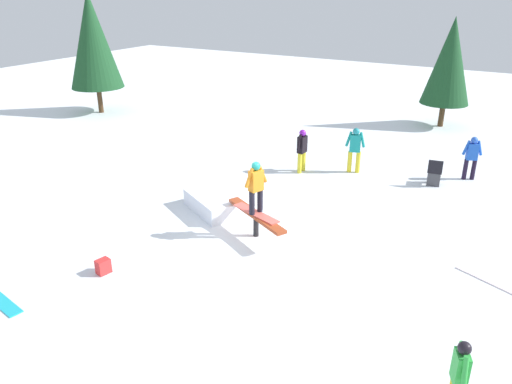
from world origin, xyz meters
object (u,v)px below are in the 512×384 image
bystander_black (302,149)px  folding_chair (434,173)px  rail_feature (256,217)px  bystander_blue (472,156)px  bystander_teal (355,148)px  main_rider_on_rail (256,189)px  pine_tree_near (450,61)px  backpack_on_snow (103,266)px  bystander_green (459,376)px  loose_snowboard_cyan (2,302)px  loose_snowboard_white (488,279)px  pine_tree_far (93,40)px

bystander_black → folding_chair: bystander_black is taller
rail_feature → folding_chair: bearing=89.3°
bystander_blue → bystander_teal: size_ratio=0.93×
main_rider_on_rail → bystander_teal: main_rider_on_rail is taller
bystander_black → pine_tree_near: 9.18m
main_rider_on_rail → pine_tree_near: 13.52m
rail_feature → bystander_teal: 5.74m
folding_chair → backpack_on_snow: folding_chair is taller
bystander_green → loose_snowboard_cyan: (-8.50, -1.64, -0.76)m
bystander_green → pine_tree_near: pine_tree_near is taller
loose_snowboard_cyan → pine_tree_near: size_ratio=0.26×
bystander_blue → bystander_green: bearing=-107.6°
bystander_green → loose_snowboard_cyan: 8.69m
bystander_blue → backpack_on_snow: bystander_blue is taller
rail_feature → pine_tree_near: 13.63m
backpack_on_snow → bystander_black: bearing=4.0°
bystander_teal → main_rider_on_rail: bearing=66.2°
loose_snowboard_cyan → bystander_teal: bearing=-98.0°
bystander_blue → folding_chair: 1.48m
loose_snowboard_white → loose_snowboard_cyan: size_ratio=1.16×
rail_feature → bystander_teal: bystander_teal is taller
bystander_teal → loose_snowboard_cyan: bearing=53.4°
loose_snowboard_white → loose_snowboard_cyan: bearing=57.7°
main_rider_on_rail → bystander_blue: main_rider_on_rail is taller
bystander_teal → pine_tree_near: (1.36, 7.59, 2.00)m
bystander_teal → pine_tree_far: bearing=-25.3°
folding_chair → pine_tree_far: pine_tree_far is taller
folding_chair → bystander_teal: bearing=-5.6°
loose_snowboard_white → folding_chair: 5.58m
backpack_on_snow → pine_tree_near: (3.99, 16.56, 2.71)m
loose_snowboard_white → folding_chair: folding_chair is taller
main_rider_on_rail → bystander_green: size_ratio=1.10×
loose_snowboard_white → folding_chair: (-2.28, 5.08, 0.40)m
bystander_teal → loose_snowboard_white: 7.00m
bystander_teal → pine_tree_far: pine_tree_far is taller
bystander_blue → folding_chair: size_ratio=1.66×
folding_chair → bystander_green: bearing=94.2°
loose_snowboard_cyan → folding_chair: folding_chair is taller
rail_feature → backpack_on_snow: size_ratio=6.50×
bystander_black → folding_chair: (4.20, 1.05, -0.42)m
main_rider_on_rail → bystander_black: 4.96m
bystander_black → bystander_teal: bystander_teal is taller
loose_snowboard_cyan → main_rider_on_rail: bearing=-110.2°
rail_feature → bystander_green: bystander_green is taller
rail_feature → loose_snowboard_white: (5.47, 0.80, -0.53)m
main_rider_on_rail → bystander_green: (5.48, -3.50, -0.55)m
bystander_blue → pine_tree_far: 17.55m
rail_feature → loose_snowboard_white: size_ratio=1.54×
pine_tree_far → bystander_teal: bearing=-7.0°
backpack_on_snow → pine_tree_near: pine_tree_near is taller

